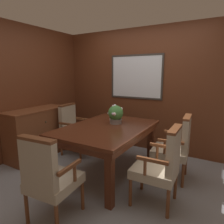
% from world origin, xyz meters
% --- Properties ---
extents(ground_plane, '(14.00, 14.00, 0.00)m').
position_xyz_m(ground_plane, '(0.00, 0.00, 0.00)').
color(ground_plane, gray).
extents(wall_back, '(7.20, 0.08, 2.45)m').
position_xyz_m(wall_back, '(-0.00, 1.55, 1.23)').
color(wall_back, '#5B2D19').
rests_on(wall_back, ground_plane).
extents(wall_left, '(0.06, 7.20, 2.45)m').
position_xyz_m(wall_left, '(-1.85, 0.00, 1.23)').
color(wall_left, '#5B2D19').
rests_on(wall_left, ground_plane).
extents(dining_table, '(1.14, 1.60, 0.77)m').
position_xyz_m(dining_table, '(-0.08, 0.21, 0.67)').
color(dining_table, '#4C2314').
rests_on(dining_table, ground_plane).
extents(chair_left_far, '(0.53, 0.53, 0.98)m').
position_xyz_m(chair_left_far, '(-1.07, 0.57, 0.52)').
color(chair_left_far, brown).
rests_on(chair_left_far, ground_plane).
extents(chair_head_near, '(0.54, 0.54, 0.98)m').
position_xyz_m(chair_head_near, '(-0.04, -0.99, 0.52)').
color(chair_head_near, brown).
rests_on(chair_head_near, ground_plane).
extents(chair_right_far, '(0.54, 0.54, 0.98)m').
position_xyz_m(chair_right_far, '(0.88, 0.57, 0.52)').
color(chair_right_far, brown).
rests_on(chair_right_far, ground_plane).
extents(chair_right_near, '(0.52, 0.52, 0.98)m').
position_xyz_m(chair_right_near, '(0.88, -0.12, 0.52)').
color(chair_right_near, brown).
rests_on(chair_right_near, ground_plane).
extents(potted_plant, '(0.24, 0.26, 0.31)m').
position_xyz_m(potted_plant, '(-0.06, 0.45, 0.92)').
color(potted_plant, gray).
rests_on(potted_plant, dining_table).
extents(sideboard_cabinet, '(0.50, 1.19, 0.91)m').
position_xyz_m(sideboard_cabinet, '(-1.58, 0.14, 0.46)').
color(sideboard_cabinet, brown).
rests_on(sideboard_cabinet, ground_plane).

